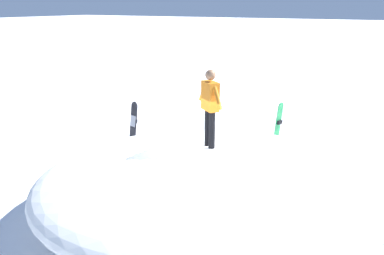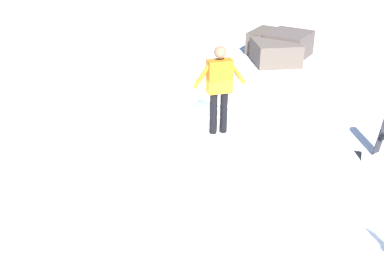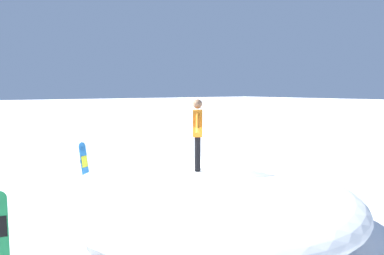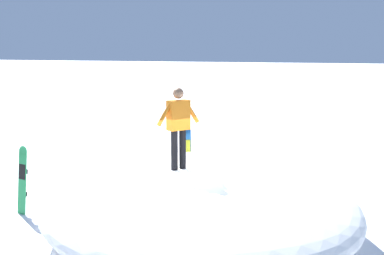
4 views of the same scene
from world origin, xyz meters
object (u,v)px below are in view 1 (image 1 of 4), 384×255
Objects in this scene: snowboarder_standing at (210,103)px; snowboard_primary_upright at (278,128)px; backpack_near at (155,153)px; snowboard_secondary_upright at (133,126)px.

snowboarder_standing is 4.32m from snowboard_primary_upright.
snowboarder_standing is 3.95m from backpack_near.
snowboarder_standing is 1.02× the size of snowboard_primary_upright.
snowboard_primary_upright reaches higher than backpack_near.
snowboard_secondary_upright is at bearing 165.28° from backpack_near.
backpack_near is at bearing -14.72° from snowboard_secondary_upright.
snowboarder_standing is 4.54m from snowboard_secondary_upright.
snowboarder_standing reaches higher than backpack_near.
backpack_near is at bearing 146.69° from snowboarder_standing.
snowboard_primary_upright is 2.94× the size of backpack_near.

